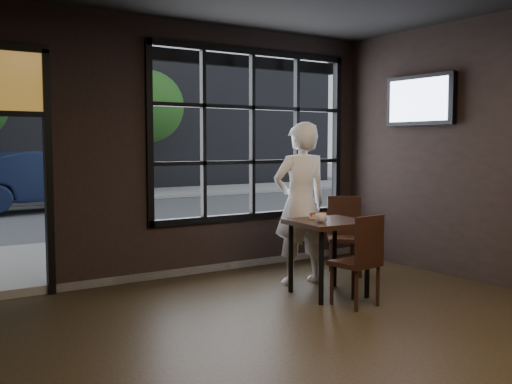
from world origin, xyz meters
TOP-DOWN VIEW (x-y plane):
  - floor at (0.00, 0.00)m, footprint 6.00×7.00m
  - window_frame at (1.20, 3.50)m, footprint 3.06×0.12m
  - cafe_table at (1.06, 1.74)m, footprint 0.85×0.85m
  - chair_near at (1.01, 1.26)m, footprint 0.46×0.46m
  - chair_window at (1.92, 2.42)m, footprint 0.60×0.60m
  - man at (1.14, 2.36)m, footprint 0.77×0.56m
  - hotdog at (1.06, 1.93)m, footprint 0.21×0.12m
  - cup at (0.87, 1.65)m, footprint 0.15×0.15m
  - tv at (2.93, 2.12)m, footprint 0.13×1.12m
  - navy_car at (0.57, 12.10)m, footprint 4.38×1.93m
  - tree_right at (4.80, 15.37)m, footprint 2.41×2.41m

SIDE VIEW (x-z plane):
  - floor at x=0.00m, z-range -0.02..0.00m
  - cafe_table at x=1.06m, z-range 0.00..0.84m
  - chair_near at x=1.01m, z-range 0.00..0.96m
  - chair_window at x=1.92m, z-range 0.00..1.00m
  - navy_car at x=0.57m, z-range 0.10..1.50m
  - hotdog at x=1.06m, z-range 0.84..0.90m
  - cup at x=0.87m, z-range 0.84..0.93m
  - man at x=1.14m, z-range 0.00..1.94m
  - window_frame at x=1.20m, z-range 0.66..2.94m
  - tv at x=2.93m, z-range 1.92..2.58m
  - tree_right at x=4.80m, z-range 0.84..4.95m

